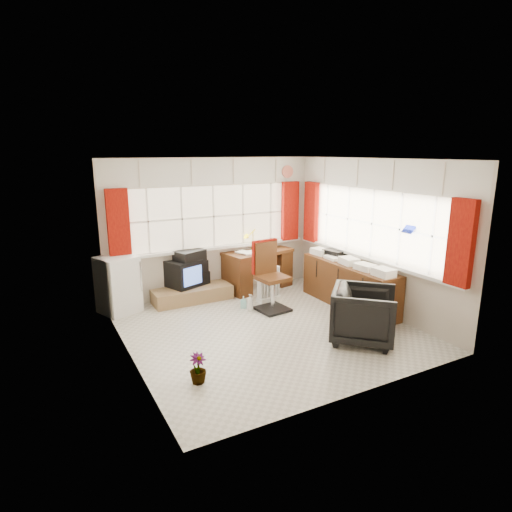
# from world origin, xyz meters

# --- Properties ---
(ground) EXTENTS (4.00, 4.00, 0.00)m
(ground) POSITION_xyz_m (0.00, 0.00, 0.00)
(ground) COLOR beige
(ground) RESTS_ON ground
(room_walls) EXTENTS (4.00, 4.00, 4.00)m
(room_walls) POSITION_xyz_m (0.00, 0.00, 1.50)
(room_walls) COLOR beige
(room_walls) RESTS_ON ground
(window_back) EXTENTS (3.70, 0.12, 3.60)m
(window_back) POSITION_xyz_m (0.00, 1.94, 0.95)
(window_back) COLOR #FBE9C6
(window_back) RESTS_ON room_walls
(window_right) EXTENTS (0.12, 3.70, 3.60)m
(window_right) POSITION_xyz_m (1.94, 0.00, 0.95)
(window_right) COLOR #FBE9C6
(window_right) RESTS_ON room_walls
(curtains) EXTENTS (3.83, 3.83, 1.15)m
(curtains) POSITION_xyz_m (0.92, 0.93, 1.46)
(curtains) COLOR #991808
(curtains) RESTS_ON room_walls
(overhead_cabinets) EXTENTS (3.98, 3.98, 0.48)m
(overhead_cabinets) POSITION_xyz_m (0.98, 0.98, 2.25)
(overhead_cabinets) COLOR beige
(overhead_cabinets) RESTS_ON room_walls
(desk) EXTENTS (1.42, 0.89, 0.79)m
(desk) POSITION_xyz_m (0.82, 1.80, 0.42)
(desk) COLOR #552F14
(desk) RESTS_ON ground
(desk_lamp) EXTENTS (0.14, 0.12, 0.38)m
(desk_lamp) POSITION_xyz_m (0.81, 1.98, 1.03)
(desk_lamp) COLOR yellow
(desk_lamp) RESTS_ON desk
(task_chair) EXTENTS (0.54, 0.56, 1.17)m
(task_chair) POSITION_xyz_m (0.46, 0.77, 0.62)
(task_chair) COLOR black
(task_chair) RESTS_ON ground
(office_chair) EXTENTS (1.20, 1.20, 0.78)m
(office_chair) POSITION_xyz_m (0.99, -0.99, 0.39)
(office_chair) COLOR black
(office_chair) RESTS_ON ground
(radiator) EXTENTS (0.43, 0.21, 0.62)m
(radiator) POSITION_xyz_m (0.64, 1.08, 0.25)
(radiator) COLOR white
(radiator) RESTS_ON ground
(credenza) EXTENTS (0.50, 2.00, 0.85)m
(credenza) POSITION_xyz_m (1.73, 0.20, 0.40)
(credenza) COLOR #552F14
(credenza) RESTS_ON ground
(file_tray) EXTENTS (0.37, 0.43, 0.12)m
(file_tray) POSITION_xyz_m (1.83, 0.74, 0.81)
(file_tray) COLOR black
(file_tray) RESTS_ON credenza
(tv_bench) EXTENTS (1.40, 0.50, 0.25)m
(tv_bench) POSITION_xyz_m (-0.55, 1.72, 0.12)
(tv_bench) COLOR #9D774E
(tv_bench) RESTS_ON ground
(crt_tv) EXTENTS (0.66, 0.63, 0.48)m
(crt_tv) POSITION_xyz_m (-0.64, 1.87, 0.49)
(crt_tv) COLOR black
(crt_tv) RESTS_ON tv_bench
(hifi_stack) EXTENTS (0.72, 0.59, 0.65)m
(hifi_stack) POSITION_xyz_m (-0.52, 1.87, 0.55)
(hifi_stack) COLOR black
(hifi_stack) RESTS_ON tv_bench
(mini_fridge) EXTENTS (0.72, 0.72, 0.94)m
(mini_fridge) POSITION_xyz_m (-1.80, 1.80, 0.47)
(mini_fridge) COLOR white
(mini_fridge) RESTS_ON ground
(spray_bottle_a) EXTENTS (0.14, 0.14, 0.28)m
(spray_bottle_a) POSITION_xyz_m (0.15, 0.83, 0.14)
(spray_bottle_a) COLOR silver
(spray_bottle_a) RESTS_ON ground
(spray_bottle_b) EXTENTS (0.13, 0.13, 0.21)m
(spray_bottle_b) POSITION_xyz_m (0.09, 0.97, 0.10)
(spray_bottle_b) COLOR #92DAD6
(spray_bottle_b) RESTS_ON ground
(flower_vase) EXTENTS (0.25, 0.25, 0.36)m
(flower_vase) POSITION_xyz_m (-1.46, -0.95, 0.18)
(flower_vase) COLOR black
(flower_vase) RESTS_ON ground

